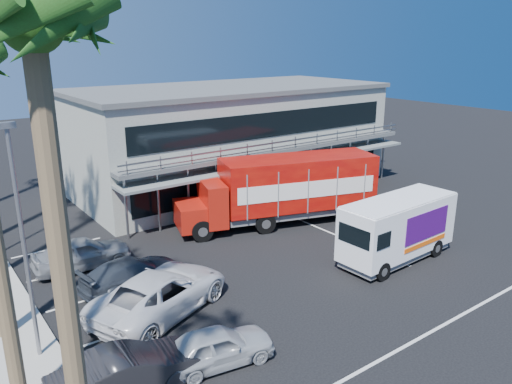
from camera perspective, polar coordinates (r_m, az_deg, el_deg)
ground at (r=25.03m, az=10.76°, el=-7.93°), size 120.00×120.00×0.00m
building at (r=36.75m, az=-2.90°, el=6.35°), size 22.40×12.00×7.30m
palm_a at (r=9.42m, az=-23.85°, el=13.87°), size 2.80×2.80×11.75m
light_pole_near at (r=17.43m, az=-25.14°, el=-4.51°), size 0.50×0.25×8.09m
red_truck at (r=29.10m, az=3.37°, el=0.49°), size 11.99×6.07×3.95m
white_van at (r=25.19m, az=15.86°, el=-4.01°), size 6.51×2.43×3.15m
parked_car_a at (r=17.37m, az=-4.49°, el=-17.19°), size 4.11×2.20×1.33m
parked_car_b at (r=16.54m, az=-14.60°, el=-19.37°), size 4.60×1.74×1.50m
parked_car_c at (r=20.43m, az=-10.85°, el=-11.22°), size 6.79×4.99×1.72m
parked_car_d at (r=22.73m, az=-14.07°, el=-8.96°), size 4.81×2.52×1.33m
parked_car_e at (r=25.15m, az=-19.27°, el=-6.59°), size 4.53×1.90×1.53m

